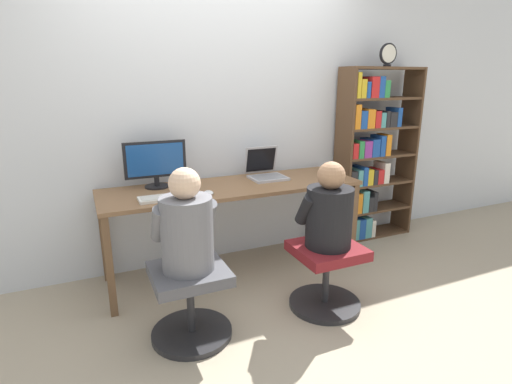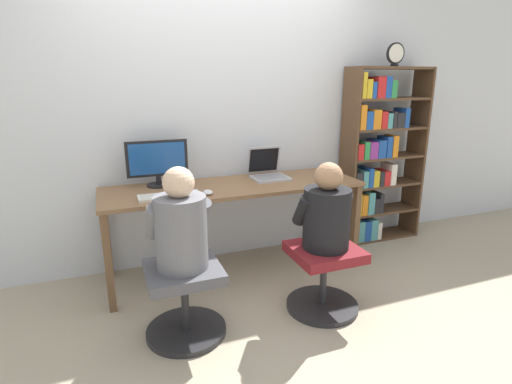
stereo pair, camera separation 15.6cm
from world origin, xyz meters
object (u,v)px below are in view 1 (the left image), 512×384
object	(u,v)px
keyboard	(170,197)
person_at_laptop	(329,211)
office_chair_left	(190,299)
laptop	(266,172)
person_at_monitor	(187,227)
desk_clock	(388,54)
office_chair_right	(326,273)
desktop_monitor	(156,164)
bookshelf	(369,158)

from	to	relation	value
keyboard	person_at_laptop	xyz separation A→B (m)	(0.94, -0.60, -0.05)
office_chair_left	person_at_laptop	distance (m)	1.07
laptop	person_at_monitor	world-z (taller)	person_at_monitor
desk_clock	office_chair_left	bearing A→B (deg)	-158.67
laptop	desk_clock	size ratio (longest dim) A/B	1.51
keyboard	office_chair_right	xyz separation A→B (m)	(0.94, -0.61, -0.51)
office_chair_right	desk_clock	size ratio (longest dim) A/B	2.48
desktop_monitor	keyboard	size ratio (longest dim) A/B	1.09
person_at_monitor	person_at_laptop	world-z (taller)	person_at_monitor
desk_clock	bookshelf	bearing A→B (deg)	142.14
office_chair_left	office_chair_right	size ratio (longest dim) A/B	1.00
keyboard	bookshelf	size ratio (longest dim) A/B	0.26
office_chair_left	bookshelf	distance (m)	2.33
keyboard	office_chair_right	world-z (taller)	keyboard
person_at_laptop	desktop_monitor	bearing A→B (deg)	135.45
laptop	person_at_laptop	xyz separation A→B (m)	(0.05, -0.89, -0.09)
bookshelf	desk_clock	xyz separation A→B (m)	(0.07, -0.06, 0.97)
office_chair_left	bookshelf	world-z (taller)	bookshelf
desk_clock	person_at_laptop	bearing A→B (deg)	-143.02
office_chair_left	desk_clock	distance (m)	2.77
desktop_monitor	desk_clock	bearing A→B (deg)	-1.80
person_at_laptop	desk_clock	size ratio (longest dim) A/B	2.88
person_at_laptop	bookshelf	distance (m)	1.46
laptop	desk_clock	world-z (taller)	desk_clock
office_chair_right	person_at_laptop	distance (m)	0.46
keyboard	person_at_monitor	world-z (taller)	person_at_monitor
person_at_monitor	desk_clock	size ratio (longest dim) A/B	3.06
person_at_monitor	bookshelf	world-z (taller)	bookshelf
desktop_monitor	office_chair_right	xyz separation A→B (m)	(0.97, -0.96, -0.68)
office_chair_left	desk_clock	size ratio (longest dim) A/B	2.48
office_chair_right	person_at_monitor	world-z (taller)	person_at_monitor
office_chair_left	bookshelf	size ratio (longest dim) A/B	0.30
laptop	office_chair_right	xyz separation A→B (m)	(0.05, -0.90, -0.55)
office_chair_right	person_at_laptop	bearing A→B (deg)	90.00
keyboard	desk_clock	distance (m)	2.37
desktop_monitor	person_at_laptop	xyz separation A→B (m)	(0.97, -0.95, -0.23)
office_chair_right	person_at_laptop	world-z (taller)	person_at_laptop
laptop	desk_clock	distance (m)	1.58
keyboard	office_chair_left	xyz separation A→B (m)	(-0.02, -0.55, -0.51)
desktop_monitor	office_chair_right	distance (m)	1.53
laptop	bookshelf	bearing A→B (deg)	2.64
office_chair_right	office_chair_left	bearing A→B (deg)	176.86
bookshelf	desk_clock	world-z (taller)	desk_clock
person_at_laptop	desk_clock	distance (m)	1.83
desktop_monitor	laptop	bearing A→B (deg)	-3.96
office_chair_right	bookshelf	distance (m)	1.56
desktop_monitor	office_chair_left	size ratio (longest dim) A/B	0.93
person_at_monitor	person_at_laptop	xyz separation A→B (m)	(0.97, -0.05, -0.02)
keyboard	office_chair_left	world-z (taller)	keyboard
bookshelf	person_at_monitor	bearing A→B (deg)	-156.74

